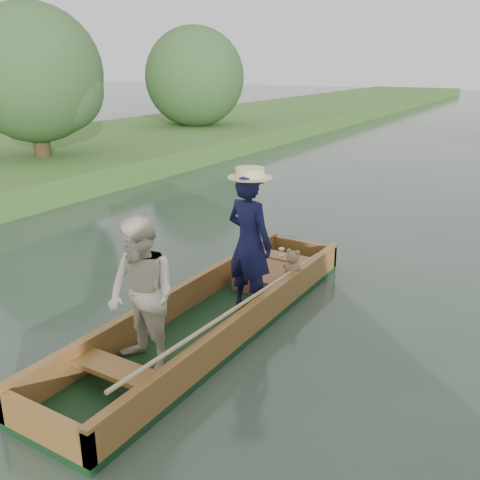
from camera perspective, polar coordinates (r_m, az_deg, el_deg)
The scene contains 3 objects.
ground at distance 6.48m, azimuth -2.79°, elevation -9.45°, with size 120.00×120.00×0.00m, color #283D30.
trees_far at distance 15.68m, azimuth 10.59°, elevation 16.54°, with size 23.24×11.85×4.70m.
punt at distance 6.11m, azimuth -3.33°, elevation -5.21°, with size 1.12×5.00×1.86m.
Camera 1 is at (3.23, -4.72, 3.04)m, focal length 40.00 mm.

